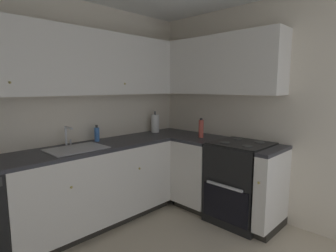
# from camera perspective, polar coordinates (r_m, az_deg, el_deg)

# --- Properties ---
(wall_back) EXTENTS (3.96, 0.05, 2.49)m
(wall_back) POSITION_cam_1_polar(r_m,az_deg,el_deg) (3.12, -25.57, 2.08)
(wall_back) COLOR beige
(wall_back) RESTS_ON ground_plane
(wall_right) EXTENTS (0.05, 3.15, 2.49)m
(wall_right) POSITION_cam_1_polar(r_m,az_deg,el_deg) (3.33, 19.83, 2.72)
(wall_right) COLOR beige
(wall_right) RESTS_ON ground_plane
(lower_cabinets_back) EXTENTS (1.83, 0.62, 0.87)m
(lower_cabinets_back) POSITION_cam_1_polar(r_m,az_deg,el_deg) (3.18, -15.41, -12.24)
(lower_cabinets_back) COLOR silver
(lower_cabinets_back) RESTS_ON ground_plane
(countertop_back) EXTENTS (3.04, 0.60, 0.03)m
(countertop_back) POSITION_cam_1_polar(r_m,az_deg,el_deg) (3.05, -15.75, -4.35)
(countertop_back) COLOR #2D2D33
(countertop_back) RESTS_ON lower_cabinets_back
(lower_cabinets_right) EXTENTS (0.62, 1.26, 0.87)m
(lower_cabinets_right) POSITION_cam_1_polar(r_m,az_deg,el_deg) (3.44, 9.80, -10.51)
(lower_cabinets_right) COLOR silver
(lower_cabinets_right) RESTS_ON ground_plane
(countertop_right) EXTENTS (0.60, 1.26, 0.03)m
(countertop_right) POSITION_cam_1_polar(r_m,az_deg,el_deg) (3.32, 9.95, -3.17)
(countertop_right) COLOR #2D2D33
(countertop_right) RESTS_ON lower_cabinets_right
(oven_range) EXTENTS (0.68, 0.62, 1.05)m
(oven_range) POSITION_cam_1_polar(r_m,az_deg,el_deg) (3.27, 15.07, -11.25)
(oven_range) COLOR black
(oven_range) RESTS_ON ground_plane
(upper_cabinets_back) EXTENTS (2.72, 0.34, 0.69)m
(upper_cabinets_back) POSITION_cam_1_polar(r_m,az_deg,el_deg) (3.05, -20.44, 12.59)
(upper_cabinets_back) COLOR silver
(upper_cabinets_right) EXTENTS (0.32, 1.78, 0.69)m
(upper_cabinets_right) POSITION_cam_1_polar(r_m,az_deg,el_deg) (3.48, 9.26, 12.38)
(upper_cabinets_right) COLOR silver
(sink) EXTENTS (0.57, 0.40, 0.10)m
(sink) POSITION_cam_1_polar(r_m,az_deg,el_deg) (2.94, -18.69, -5.39)
(sink) COLOR #B7B7BC
(sink) RESTS_ON countertop_back
(faucet) EXTENTS (0.07, 0.16, 0.21)m
(faucet) POSITION_cam_1_polar(r_m,az_deg,el_deg) (3.10, -20.50, -1.65)
(faucet) COLOR silver
(faucet) RESTS_ON countertop_back
(soap_bottle) EXTENTS (0.06, 0.06, 0.19)m
(soap_bottle) POSITION_cam_1_polar(r_m,az_deg,el_deg) (3.27, -14.77, -1.67)
(soap_bottle) COLOR #3F72BF
(soap_bottle) RESTS_ON countertop_back
(paper_towel_roll) EXTENTS (0.11, 0.11, 0.31)m
(paper_towel_roll) POSITION_cam_1_polar(r_m,az_deg,el_deg) (3.79, -2.74, 0.53)
(paper_towel_roll) COLOR white
(paper_towel_roll) RESTS_ON countertop_back
(oil_bottle) EXTENTS (0.06, 0.06, 0.25)m
(oil_bottle) POSITION_cam_1_polar(r_m,az_deg,el_deg) (3.42, 6.99, -0.51)
(oil_bottle) COLOR #BF4C3F
(oil_bottle) RESTS_ON countertop_right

